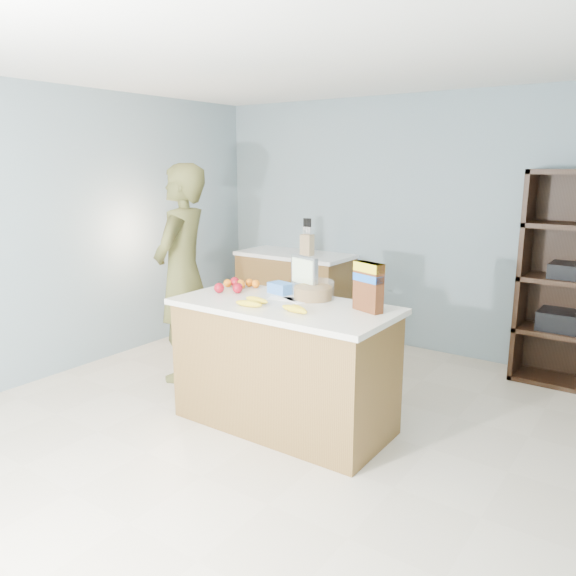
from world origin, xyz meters
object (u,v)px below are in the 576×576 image
Objects in this scene: counter_peninsula at (284,370)px; person at (183,274)px; tv at (304,273)px; cereal_box at (368,283)px.

person is at bearing 167.60° from counter_peninsula.
person reaches higher than tv.
cereal_box is (1.83, -0.13, 0.16)m from person.
person is at bearing -177.98° from tv.
person is (-1.26, 0.28, 0.51)m from counter_peninsula.
tv is (1.21, 0.04, 0.14)m from person.
counter_peninsula is 0.89m from cereal_box.
person reaches higher than counter_peninsula.
cereal_box is (0.57, 0.15, 0.67)m from counter_peninsula.
cereal_box reaches higher than tv.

